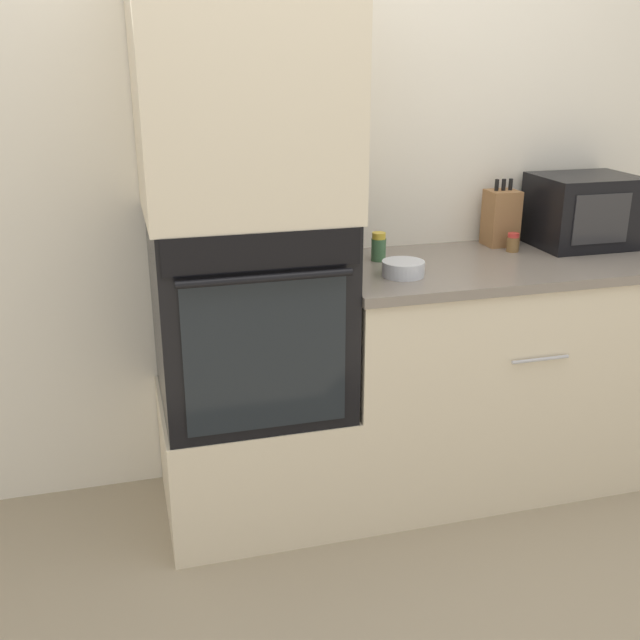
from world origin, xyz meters
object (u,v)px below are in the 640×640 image
at_px(microwave, 583,211).
at_px(condiment_jar_mid, 513,243).
at_px(bowl, 403,268).
at_px(condiment_jar_near, 379,247).
at_px(wall_oven, 249,311).
at_px(knife_block, 501,218).

distance_m(microwave, condiment_jar_mid, 0.33).
distance_m(bowl, condiment_jar_near, 0.22).
bearing_deg(microwave, wall_oven, -174.80).
xyz_separation_m(wall_oven, bowl, (0.53, -0.10, 0.14)).
bearing_deg(condiment_jar_near, condiment_jar_mid, -1.37).
distance_m(microwave, bowl, 0.88).
bearing_deg(wall_oven, condiment_jar_near, 12.80).
height_order(knife_block, bowl, knife_block).
xyz_separation_m(microwave, bowl, (-0.84, -0.22, -0.11)).
bearing_deg(condiment_jar_mid, knife_block, 89.63).
bearing_deg(bowl, microwave, 14.76).
bearing_deg(knife_block, condiment_jar_mid, -90.37).
relative_size(wall_oven, condiment_jar_mid, 9.39).
bearing_deg(bowl, condiment_jar_near, 93.93).
bearing_deg(bowl, condiment_jar_mid, 20.65).
distance_m(wall_oven, bowl, 0.56).
bearing_deg(condiment_jar_mid, bowl, -159.35).
relative_size(wall_oven, knife_block, 2.58).
height_order(bowl, condiment_jar_mid, condiment_jar_mid).
xyz_separation_m(wall_oven, condiment_jar_mid, (1.06, 0.10, 0.15)).
height_order(microwave, condiment_jar_near, microwave).
distance_m(wall_oven, condiment_jar_near, 0.55).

